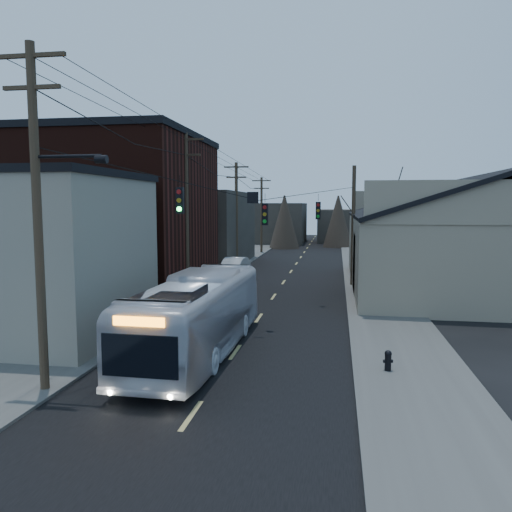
% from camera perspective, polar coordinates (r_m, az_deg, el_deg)
% --- Properties ---
extents(ground, '(160.00, 160.00, 0.00)m').
position_cam_1_polar(ground, '(12.79, -10.14, -21.13)').
color(ground, black).
rests_on(ground, ground).
extents(road_surface, '(9.00, 110.00, 0.02)m').
position_cam_1_polar(road_surface, '(41.32, 3.76, -2.16)').
color(road_surface, black).
rests_on(road_surface, ground).
extents(sidewalk_left, '(4.00, 110.00, 0.12)m').
position_cam_1_polar(sidewalk_left, '(42.42, -5.02, -1.89)').
color(sidewalk_left, '#474744').
rests_on(sidewalk_left, ground).
extents(sidewalk_right, '(4.00, 110.00, 0.12)m').
position_cam_1_polar(sidewalk_right, '(41.21, 12.80, -2.24)').
color(sidewalk_right, '#474744').
rests_on(sidewalk_right, ground).
extents(building_clapboard, '(8.00, 8.00, 7.00)m').
position_cam_1_polar(building_clapboard, '(23.67, -23.78, -0.17)').
color(building_clapboard, gray).
rests_on(building_clapboard, ground).
extents(building_brick, '(10.00, 12.00, 10.00)m').
position_cam_1_polar(building_brick, '(33.72, -15.11, 4.35)').
color(building_brick, black).
rests_on(building_brick, ground).
extents(building_left_far, '(9.00, 14.00, 7.00)m').
position_cam_1_polar(building_left_far, '(48.66, -6.75, 3.16)').
color(building_left_far, '#312D27').
rests_on(building_left_far, ground).
extents(warehouse, '(16.16, 20.60, 7.73)m').
position_cam_1_polar(warehouse, '(37.01, 23.47, 0.61)').
color(warehouse, gray).
rests_on(warehouse, ground).
extents(building_far_left, '(10.00, 12.00, 6.00)m').
position_cam_1_polar(building_far_left, '(76.42, 1.80, 3.80)').
color(building_far_left, '#312D27').
rests_on(building_far_left, ground).
extents(building_far_right, '(12.00, 14.00, 5.00)m').
position_cam_1_polar(building_far_right, '(80.86, 11.45, 3.45)').
color(building_far_right, '#312D27').
rests_on(building_far_right, ground).
extents(bare_tree, '(0.40, 0.40, 7.20)m').
position_cam_1_polar(bare_tree, '(30.92, 14.08, 1.65)').
color(bare_tree, black).
rests_on(bare_tree, ground).
extents(utility_lines, '(11.24, 45.28, 10.50)m').
position_cam_1_polar(utility_lines, '(35.57, -2.11, 4.54)').
color(utility_lines, '#382B1E').
rests_on(utility_lines, ground).
extents(bus, '(2.86, 11.18, 3.10)m').
position_cam_1_polar(bus, '(19.48, -6.63, -6.73)').
color(bus, silver).
rests_on(bus, ground).
extents(parked_car, '(2.07, 4.78, 1.53)m').
position_cam_1_polar(parked_car, '(40.35, -2.53, -1.27)').
color(parked_car, '#B8BCC0').
rests_on(parked_car, ground).
extents(fire_hydrant, '(0.34, 0.24, 0.71)m').
position_cam_1_polar(fire_hydrant, '(18.02, 14.86, -11.38)').
color(fire_hydrant, black).
rests_on(fire_hydrant, sidewalk_right).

